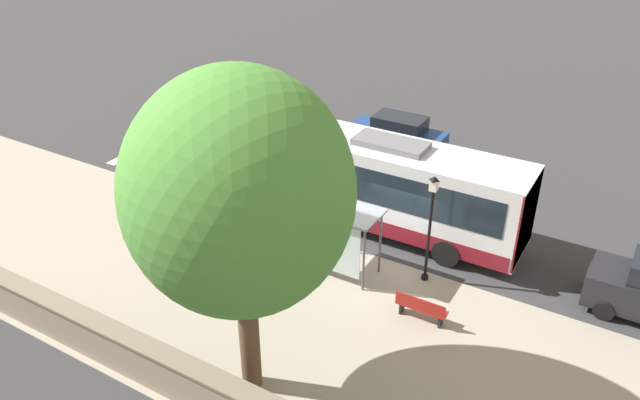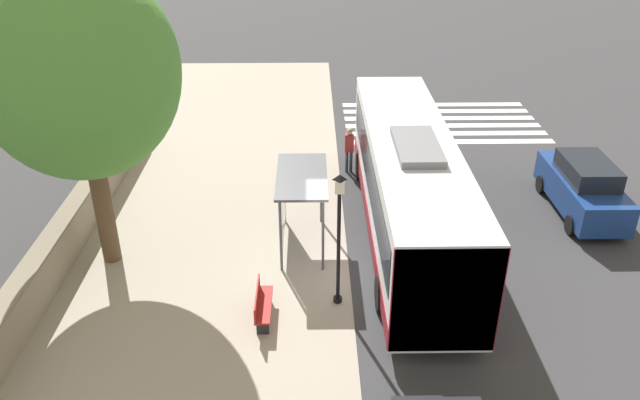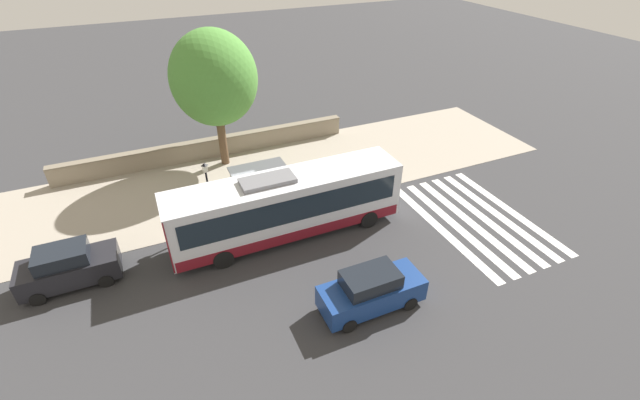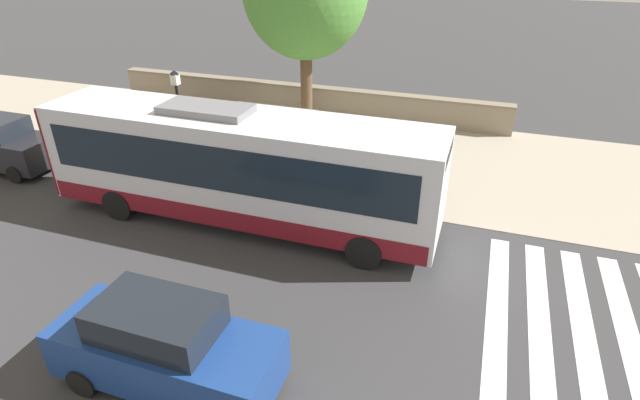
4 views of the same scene
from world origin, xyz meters
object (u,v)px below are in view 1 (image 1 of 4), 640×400
(bus, at_px, (367,179))
(bus_shelter, at_px, (332,220))
(bench, at_px, (421,308))
(street_lamp_near, at_px, (430,220))
(pedestrian, at_px, (240,184))
(shade_tree, at_px, (239,194))
(parked_car_far_lane, at_px, (397,137))

(bus, xyz_separation_m, bus_shelter, (-3.46, -0.46, 0.12))
(bench, relative_size, street_lamp_near, 0.41)
(pedestrian, xyz_separation_m, shade_tree, (-7.56, -6.03, 4.80))
(bus_shelter, relative_size, pedestrian, 1.74)
(bus, bearing_deg, bus_shelter, -172.35)
(bench, height_order, shade_tree, shade_tree)
(shade_tree, xyz_separation_m, parked_car_far_lane, (15.34, 2.71, -4.92))
(shade_tree, bearing_deg, pedestrian, 38.56)
(bus_shelter, relative_size, parked_car_far_lane, 0.70)
(bus, xyz_separation_m, parked_car_far_lane, (6.23, 1.51, -0.94))
(bus_shelter, xyz_separation_m, street_lamp_near, (1.13, -2.97, 0.32))
(bus_shelter, xyz_separation_m, shade_tree, (-5.66, -0.73, 3.86))
(bus, relative_size, parked_car_far_lane, 2.66)
(bus_shelter, height_order, parked_car_far_lane, bus_shelter)
(street_lamp_near, relative_size, parked_car_far_lane, 0.86)
(bus, relative_size, shade_tree, 1.36)
(parked_car_far_lane, bearing_deg, shade_tree, -170.00)
(shade_tree, bearing_deg, parked_car_far_lane, 10.00)
(pedestrian, bearing_deg, bus, -72.13)
(bus_shelter, distance_m, bench, 4.05)
(pedestrian, height_order, shade_tree, shade_tree)
(bus_shelter, bearing_deg, bus, 7.65)
(bus_shelter, bearing_deg, bench, -103.79)
(pedestrian, xyz_separation_m, bench, (-2.79, -8.94, -0.60))
(bus, relative_size, bus_shelter, 3.82)
(street_lamp_near, xyz_separation_m, shade_tree, (-6.79, 2.24, 3.55))
(bench, bearing_deg, parked_car_far_lane, 27.97)
(bus, distance_m, parked_car_far_lane, 6.48)
(bus, distance_m, bench, 6.15)
(bench, xyz_separation_m, street_lamp_near, (2.03, 0.68, 1.86))
(bench, height_order, street_lamp_near, street_lamp_near)
(shade_tree, bearing_deg, bus, 7.46)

